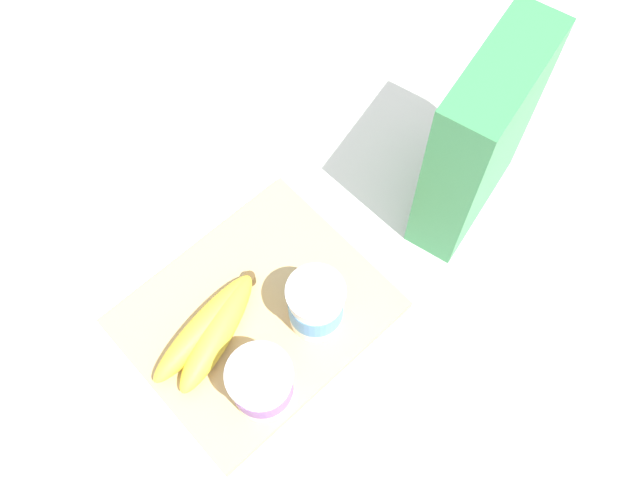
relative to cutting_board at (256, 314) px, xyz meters
The scene contains 6 objects.
ground_plane 0.01m from the cutting_board, ahead, with size 2.40×2.40×0.00m, color silver.
cutting_board is the anchor object (origin of this frame).
cereal_box 0.34m from the cutting_board, 169.02° to the left, with size 0.18×0.07×0.28m, color #38844C.
yogurt_cup_front 0.09m from the cutting_board, 131.47° to the left, with size 0.07×0.07×0.09m.
yogurt_cup_back 0.11m from the cutting_board, 55.06° to the left, with size 0.07×0.07×0.08m.
banana_bunch 0.06m from the cutting_board, 13.72° to the right, with size 0.17×0.09×0.03m.
Camera 1 is at (0.14, 0.27, 0.82)m, focal length 39.14 mm.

